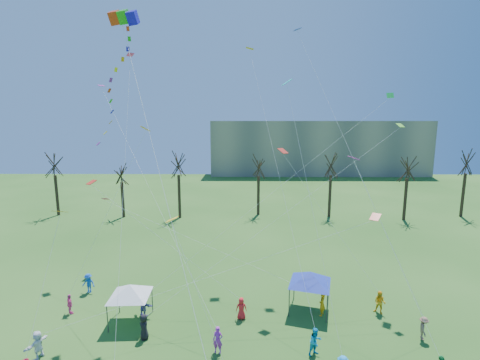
{
  "coord_description": "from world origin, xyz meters",
  "views": [
    {
      "loc": [
        0.7,
        -14.49,
        14.3
      ],
      "look_at": [
        0.52,
        5.0,
        11.0
      ],
      "focal_mm": 25.0,
      "sensor_mm": 36.0,
      "label": 1
    }
  ],
  "objects_px": {
    "big_box_kite": "(119,88)",
    "canopy_tent_blue": "(310,278)",
    "distant_building": "(317,148)",
    "canopy_tent_white": "(130,290)"
  },
  "relations": [
    {
      "from": "big_box_kite",
      "to": "canopy_tent_white",
      "type": "bearing_deg",
      "value": -75.88
    },
    {
      "from": "canopy_tent_white",
      "to": "big_box_kite",
      "type": "bearing_deg",
      "value": 104.12
    },
    {
      "from": "distant_building",
      "to": "canopy_tent_white",
      "type": "xyz_separation_m",
      "value": [
        -29.43,
        -74.21,
        -5.04
      ]
    },
    {
      "from": "distant_building",
      "to": "canopy_tent_white",
      "type": "bearing_deg",
      "value": -111.63
    },
    {
      "from": "big_box_kite",
      "to": "canopy_tent_blue",
      "type": "relative_size",
      "value": 5.78
    },
    {
      "from": "distant_building",
      "to": "canopy_tent_blue",
      "type": "height_order",
      "value": "distant_building"
    },
    {
      "from": "big_box_kite",
      "to": "canopy_tent_blue",
      "type": "xyz_separation_m",
      "value": [
        13.47,
        0.96,
        -13.95
      ]
    },
    {
      "from": "big_box_kite",
      "to": "canopy_tent_white",
      "type": "relative_size",
      "value": 6.04
    },
    {
      "from": "big_box_kite",
      "to": "canopy_tent_white",
      "type": "distance_m",
      "value": 14.18
    },
    {
      "from": "canopy_tent_blue",
      "to": "big_box_kite",
      "type": "bearing_deg",
      "value": -175.91
    }
  ]
}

